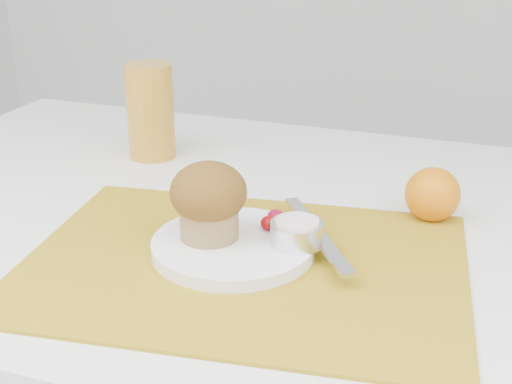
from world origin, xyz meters
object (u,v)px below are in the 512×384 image
(orange, at_px, (432,194))
(juice_glass, at_px, (150,111))
(plate, at_px, (233,246))
(muffin, at_px, (209,199))

(orange, xyz_separation_m, juice_glass, (-0.46, 0.10, 0.04))
(plate, relative_size, muffin, 2.08)
(orange, xyz_separation_m, muffin, (-0.24, -0.18, 0.03))
(plate, bearing_deg, orange, 41.28)
(plate, xyz_separation_m, muffin, (-0.03, -0.00, 0.06))
(orange, bearing_deg, juice_glass, 167.87)
(plate, distance_m, orange, 0.28)
(juice_glass, relative_size, muffin, 1.64)
(orange, relative_size, juice_glass, 0.47)
(orange, bearing_deg, plate, -138.72)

